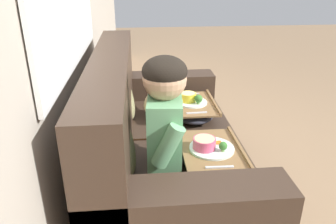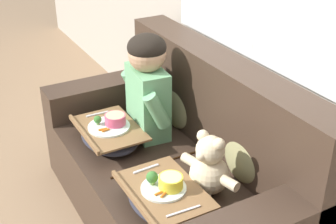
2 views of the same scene
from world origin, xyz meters
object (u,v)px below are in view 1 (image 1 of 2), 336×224
object	(u,v)px
teddy_bear	(158,100)
throw_pillow_behind_teddy	(127,97)
throw_pillow_behind_child	(123,143)
lap_tray_child	(211,156)
couch	(157,150)
lap_tray_teddy	(192,108)
child_figure	(165,110)

from	to	relation	value
teddy_bear	throw_pillow_behind_teddy	bearing A→B (deg)	90.28
throw_pillow_behind_child	teddy_bear	bearing A→B (deg)	-18.50
teddy_bear	lap_tray_child	bearing A→B (deg)	-159.44
couch	throw_pillow_behind_child	size ratio (longest dim) A/B	4.80
throw_pillow_behind_teddy	couch	bearing A→B (deg)	-149.69
couch	throw_pillow_behind_teddy	size ratio (longest dim) A/B	5.19
throw_pillow_behind_child	lap_tray_teddy	size ratio (longest dim) A/B	0.78
couch	child_figure	world-z (taller)	child_figure
lap_tray_teddy	lap_tray_child	bearing A→B (deg)	179.90
throw_pillow_behind_child	lap_tray_child	world-z (taller)	throw_pillow_behind_child
throw_pillow_behind_child	lap_tray_child	xyz separation A→B (m)	(-0.00, -0.48, -0.11)
throw_pillow_behind_child	teddy_bear	xyz separation A→B (m)	(0.68, -0.23, -0.03)
couch	lap_tray_teddy	bearing A→B (deg)	-40.05
throw_pillow_behind_teddy	lap_tray_child	distance (m)	0.84
throw_pillow_behind_child	lap_tray_child	size ratio (longest dim) A/B	0.79
throw_pillow_behind_child	throw_pillow_behind_teddy	bearing A→B (deg)	0.00
throw_pillow_behind_teddy	child_figure	size ratio (longest dim) A/B	0.54
lap_tray_child	lap_tray_teddy	size ratio (longest dim) A/B	0.99
couch	throw_pillow_behind_child	distance (m)	0.47
throw_pillow_behind_teddy	child_figure	xyz separation A→B (m)	(-0.68, -0.22, 0.18)
child_figure	teddy_bear	xyz separation A→B (m)	(0.68, -0.00, -0.21)
child_figure	lap_tray_child	bearing A→B (deg)	-90.12
teddy_bear	lap_tray_child	size ratio (longest dim) A/B	0.76
couch	lap_tray_teddy	size ratio (longest dim) A/B	3.73
lap_tray_child	lap_tray_teddy	distance (m)	0.68
couch	child_figure	xyz separation A→B (m)	(-0.34, -0.03, 0.43)
throw_pillow_behind_teddy	lap_tray_child	bearing A→B (deg)	-144.60
couch	teddy_bear	world-z (taller)	couch
couch	child_figure	distance (m)	0.55
couch	teddy_bear	size ratio (longest dim) A/B	4.95
teddy_bear	throw_pillow_behind_child	bearing A→B (deg)	161.50
child_figure	lap_tray_teddy	distance (m)	0.78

